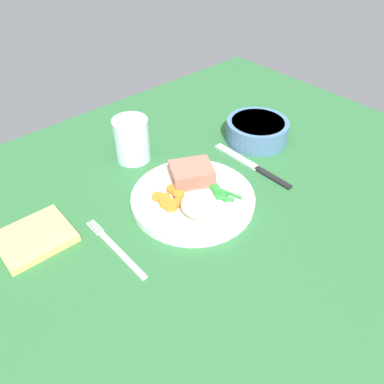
{
  "coord_description": "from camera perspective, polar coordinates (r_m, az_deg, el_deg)",
  "views": [
    {
      "loc": [
        -36.55,
        -39.97,
        51.03
      ],
      "look_at": [
        -0.24,
        0.71,
        4.6
      ],
      "focal_mm": 36.07,
      "sensor_mm": 36.0,
      "label": 1
    }
  ],
  "objects": [
    {
      "name": "dinner_plate",
      "position": [
        0.73,
        0.0,
        -1.08
      ],
      "size": [
        23.37,
        23.37,
        1.6
      ],
      "primitive_type": "cylinder",
      "color": "white",
      "rests_on": "dining_table"
    },
    {
      "name": "meat_portion",
      "position": [
        0.75,
        -0.07,
        2.77
      ],
      "size": [
        10.13,
        9.56,
        3.26
      ],
      "primitive_type": "cube",
      "rotation": [
        0.0,
        0.0,
        -0.47
      ],
      "color": "#A86B56",
      "rests_on": "dinner_plate"
    },
    {
      "name": "mashed_potatoes",
      "position": [
        0.68,
        1.05,
        -1.83
      ],
      "size": [
        6.42,
        6.63,
        4.06
      ],
      "primitive_type": "ellipsoid",
      "color": "beige",
      "rests_on": "dinner_plate"
    },
    {
      "name": "knife",
      "position": [
        0.83,
        9.06,
        3.78
      ],
      "size": [
        1.7,
        20.5,
        0.64
      ],
      "rotation": [
        0.0,
        0.0,
        -0.06
      ],
      "color": "black",
      "rests_on": "dining_table"
    },
    {
      "name": "dining_table",
      "position": [
        0.74,
        0.51,
        -2.32
      ],
      "size": [
        120.0,
        90.0,
        2.0
      ],
      "color": "#2D6B38",
      "rests_on": "ground"
    },
    {
      "name": "fork",
      "position": [
        0.66,
        -11.22,
        -8.19
      ],
      "size": [
        1.44,
        16.6,
        0.4
      ],
      "rotation": [
        0.0,
        0.0,
        -0.03
      ],
      "color": "silver",
      "rests_on": "dining_table"
    },
    {
      "name": "green_beans",
      "position": [
        0.73,
        3.65,
        0.43
      ],
      "size": [
        6.08,
        9.97,
        0.85
      ],
      "color": "#2D8C38",
      "rests_on": "dinner_plate"
    },
    {
      "name": "water_glass",
      "position": [
        0.84,
        -8.79,
        7.31
      ],
      "size": [
        7.45,
        7.45,
        9.4
      ],
      "color": "silver",
      "rests_on": "dining_table"
    },
    {
      "name": "salad_bowl",
      "position": [
        0.91,
        9.6,
        9.1
      ],
      "size": [
        14.12,
        14.12,
        4.85
      ],
      "color": "#4C7299",
      "rests_on": "dining_table"
    },
    {
      "name": "napkin",
      "position": [
        0.71,
        -22.23,
        -6.27
      ],
      "size": [
        12.14,
        10.61,
        1.25
      ],
      "primitive_type": "cube",
      "rotation": [
        0.0,
        0.0,
        -0.02
      ],
      "color": "#DBBC6B",
      "rests_on": "dining_table"
    },
    {
      "name": "carrot_slices",
      "position": [
        0.71,
        -3.31,
        -1.09
      ],
      "size": [
        5.5,
        5.98,
        1.25
      ],
      "color": "orange",
      "rests_on": "dinner_plate"
    }
  ]
}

